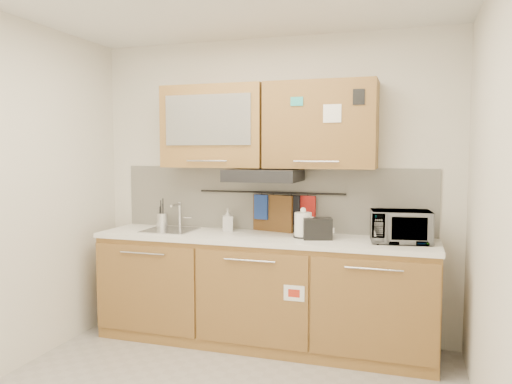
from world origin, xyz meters
The scene contains 18 objects.
wall_back centered at (0.00, 1.50, 1.30)m, with size 3.20×3.20×0.00m, color silver.
wall_right centered at (1.60, 0.00, 1.30)m, with size 3.00×3.00×0.00m, color silver.
base_cabinet centered at (0.00, 1.19, 0.41)m, with size 2.80×0.64×0.88m.
countertop centered at (0.00, 1.19, 0.90)m, with size 2.82×0.62×0.04m, color white.
backsplash centered at (0.00, 1.49, 1.20)m, with size 2.80×0.02×0.56m, color silver.
upper_cabinets centered at (0.00, 1.32, 1.83)m, with size 1.82×0.37×0.70m.
range_hood centered at (0.00, 1.25, 1.42)m, with size 0.60×0.46×0.10m, color black.
sink centered at (-0.85, 1.21, 0.92)m, with size 0.42×0.40×0.26m.
utensil_rail centered at (0.00, 1.45, 1.26)m, with size 0.02×0.02×1.30m, color black.
utensil_crock centered at (-1.00, 1.33, 0.99)m, with size 0.14×0.14×0.27m.
kettle centered at (0.34, 1.21, 1.02)m, with size 0.19×0.18×0.25m.
toaster centered at (0.47, 1.17, 1.01)m, with size 0.25×0.19×0.17m.
microwave centered at (1.10, 1.21, 1.04)m, with size 0.45×0.30×0.25m, color #999999.
soap_bottle centered at (-0.36, 1.35, 1.02)m, with size 0.09×0.09×0.20m, color #999999.
cutting_board centered at (0.03, 1.44, 1.00)m, with size 0.39×0.03×0.48m, color brown.
oven_mitt centered at (-0.08, 1.44, 1.13)m, with size 0.13×0.03×0.22m, color navy.
dark_pouch centered at (0.19, 1.44, 1.11)m, with size 0.16×0.05×0.25m, color black.
pot_holder centered at (0.33, 1.44, 1.15)m, with size 0.14×0.02×0.18m, color #B01B17.
Camera 1 is at (1.18, -2.73, 1.62)m, focal length 35.00 mm.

